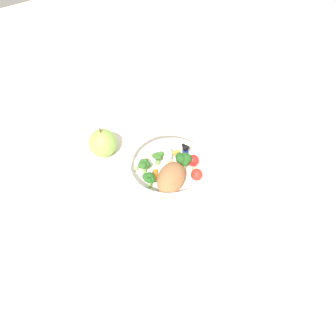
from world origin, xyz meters
TOP-DOWN VIEW (x-y plane):
  - ground_plane at (0.00, 0.00)m, footprint 2.40×2.40m
  - food_container at (0.01, -0.01)m, footprint 0.20×0.20m
  - loose_apple at (0.09, -0.17)m, footprint 0.07×0.07m

SIDE VIEW (x-z plane):
  - ground_plane at x=0.00m, z-range 0.00..0.00m
  - food_container at x=0.01m, z-range 0.00..0.07m
  - loose_apple at x=0.09m, z-range -0.01..0.08m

